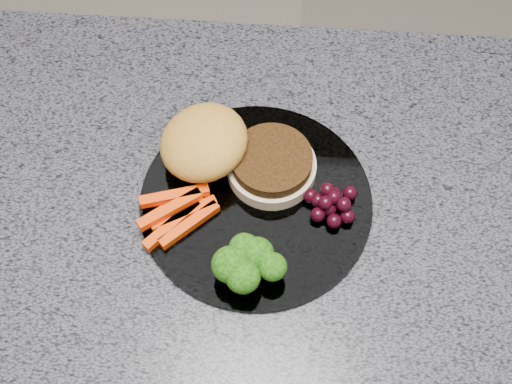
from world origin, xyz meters
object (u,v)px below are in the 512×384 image
burger (228,153)px  island_cabinet (287,357)px  grape_bunch (332,203)px  plate (256,202)px

burger → island_cabinet: bearing=-45.4°
island_cabinet → burger: 0.51m
island_cabinet → burger: (-0.09, 0.08, 0.50)m
burger → grape_bunch: burger is taller
plate → grape_bunch: 0.08m
plate → burger: 0.06m
burger → grape_bunch: 0.13m
plate → grape_bunch: bearing=-2.3°
burger → grape_bunch: (0.12, -0.05, -0.01)m
grape_bunch → burger: bearing=157.2°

